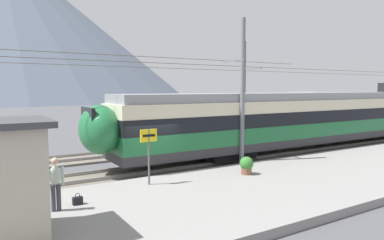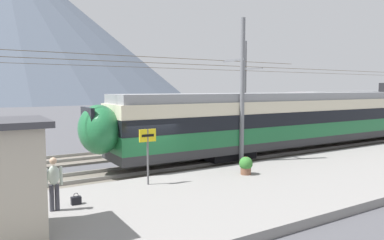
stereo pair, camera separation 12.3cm
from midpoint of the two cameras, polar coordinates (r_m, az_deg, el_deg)
ground_plane at (r=16.79m, az=-6.93°, el=-9.17°), size 400.00×400.00×0.00m
platform_slab at (r=12.98m, az=1.43°, el=-12.73°), size 120.00×7.06×0.31m
track_near at (r=17.60m, az=-8.19°, el=-8.29°), size 120.00×3.00×0.28m
track_far at (r=22.06m, az=-13.18°, el=-5.64°), size 120.00×3.00×0.28m
train_near_platform at (r=26.88m, az=22.60°, el=0.67°), size 35.43×2.90×4.27m
train_far_track at (r=40.13m, az=27.69°, el=1.80°), size 25.15×3.01×4.27m
catenary_mast_mid at (r=18.59m, az=8.03°, el=4.65°), size 47.77×1.80×7.70m
catenary_mast_far_side at (r=29.20m, az=8.77°, el=5.02°), size 47.77×2.17×7.92m
platform_sign at (r=14.14m, az=-6.88°, el=-3.85°), size 0.70×0.08×2.22m
passenger_walking at (r=11.98m, az=-21.02°, el=-9.13°), size 0.53×0.22×1.69m
handbag_beside_passenger at (r=12.60m, az=-17.84°, el=-12.17°), size 0.32×0.18×0.38m
potted_plant_platform_edge at (r=16.08m, az=8.86°, el=-7.09°), size 0.61×0.61×0.80m
mountain_central_peak at (r=159.31m, az=-27.90°, el=13.59°), size 142.39×142.39×58.43m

